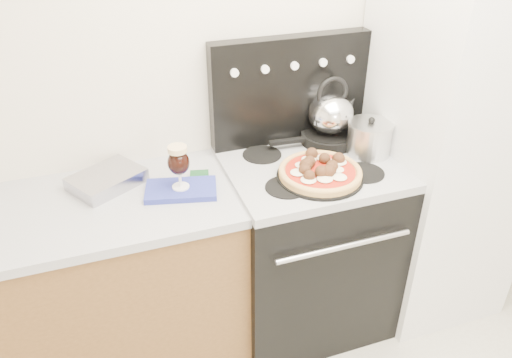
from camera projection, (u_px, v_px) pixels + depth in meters
name	position (u px, v px, depth m)	size (l,w,h in m)	color
room_shell	(430.00, 215.00, 1.33)	(3.52, 3.01, 2.52)	beige
base_cabinet	(74.00, 299.00, 2.19)	(1.45, 0.60, 0.86)	brown
countertop	(52.00, 215.00, 1.96)	(1.48, 0.63, 0.04)	#AEAEB6
stove_body	(306.00, 248.00, 2.48)	(0.76, 0.65, 0.88)	black
cooktop	(311.00, 168.00, 2.24)	(0.76, 0.65, 0.04)	#ADADB2
backguard	(290.00, 90.00, 2.32)	(0.76, 0.08, 0.50)	black
fridge	(447.00, 137.00, 2.39)	(0.64, 0.68, 1.90)	silver
foil_sheet	(107.00, 180.00, 2.10)	(0.28, 0.21, 0.06)	silver
oven_mitt	(181.00, 190.00, 2.06)	(0.29, 0.17, 0.02)	#2A3398
beer_glass	(179.00, 167.00, 2.00)	(0.09, 0.09, 0.19)	black
pizza_pan	(320.00, 177.00, 2.12)	(0.37, 0.37, 0.01)	#252525
pizza	(320.00, 170.00, 2.11)	(0.35, 0.35, 0.05)	tan
skillet	(329.00, 137.00, 2.40)	(0.27, 0.27, 0.05)	black
tea_kettle	(331.00, 110.00, 2.33)	(0.21, 0.21, 0.23)	silver
stock_pot	(369.00, 139.00, 2.28)	(0.20, 0.20, 0.14)	silver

